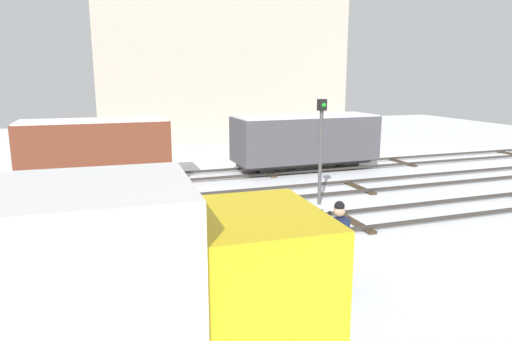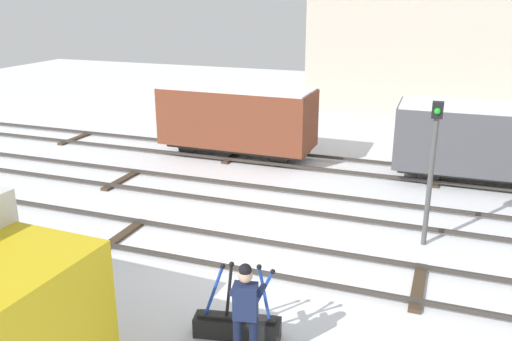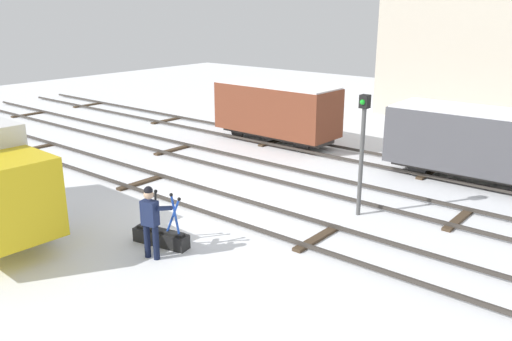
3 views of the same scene
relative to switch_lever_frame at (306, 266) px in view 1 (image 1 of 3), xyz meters
The scene contains 11 objects.
ground_plane 2.86m from the switch_lever_frame, 103.80° to the left, with size 60.00×60.00×0.00m, color white.
track_main_line 2.85m from the switch_lever_frame, 103.80° to the left, with size 44.00×1.94×0.18m.
track_siding_near 6.33m from the switch_lever_frame, 96.15° to the left, with size 44.00×1.94×0.18m.
track_siding_far 10.06m from the switch_lever_frame, 93.87° to the left, with size 44.00×1.94×0.18m.
switch_lever_frame is the anchor object (origin of this frame).
rail_worker 1.04m from the switch_lever_frame, 56.74° to the right, with size 0.64×0.75×1.80m.
delivery_truck 5.32m from the switch_lever_frame, 148.36° to the right, with size 6.12×2.65×2.96m.
signal_post 5.96m from the switch_lever_frame, 60.31° to the left, with size 0.24×0.32×3.45m.
apartment_building 22.61m from the switch_lever_frame, 80.00° to the left, with size 15.90×6.05×10.97m.
freight_car_near_switch 10.90m from the switch_lever_frame, 112.14° to the left, with size 5.48×2.11×2.55m.
freight_car_back_track 11.13m from the switch_lever_frame, 65.10° to the left, with size 6.37×2.40×2.47m.
Camera 1 is at (-3.25, -10.91, 4.19)m, focal length 32.04 mm.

